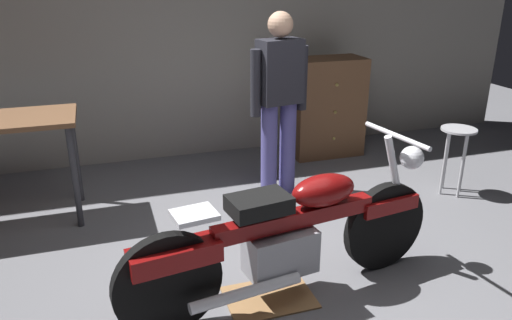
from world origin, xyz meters
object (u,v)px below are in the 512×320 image
(motorcycle, at_px, (290,234))
(wooden_dresser, at_px, (326,107))
(person_standing, at_px, (279,98))
(shop_stool, at_px, (457,143))

(motorcycle, height_order, wooden_dresser, wooden_dresser)
(person_standing, relative_size, shop_stool, 2.61)
(motorcycle, bearing_deg, shop_stool, 18.15)
(wooden_dresser, bearing_deg, motorcycle, -119.99)
(person_standing, xyz_separation_m, shop_stool, (1.57, -0.50, -0.43))
(motorcycle, xyz_separation_m, person_standing, (0.48, 1.52, 0.48))
(person_standing, relative_size, wooden_dresser, 1.52)
(shop_stool, height_order, wooden_dresser, wooden_dresser)
(person_standing, height_order, shop_stool, person_standing)
(motorcycle, distance_m, person_standing, 1.66)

